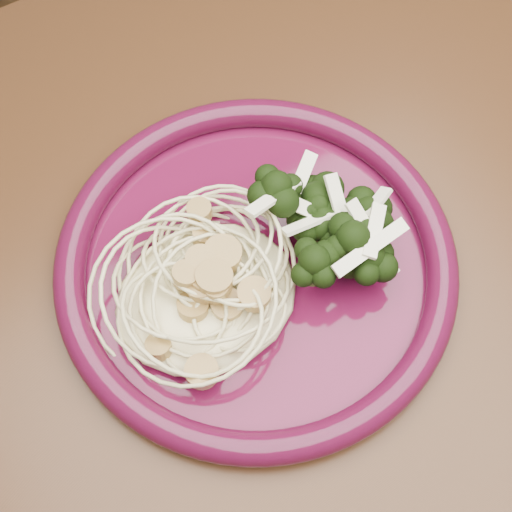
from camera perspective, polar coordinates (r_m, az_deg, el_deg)
The scene contains 6 objects.
dining_table at distance 0.58m, azimuth 2.73°, elevation -10.91°, with size 1.20×0.80×0.75m.
dinner_plate at distance 0.50m, azimuth 0.00°, elevation -0.51°, with size 0.31×0.31×0.02m.
spaghetti_pile at distance 0.48m, azimuth -4.05°, elevation -2.80°, with size 0.13×0.11×0.03m, color beige.
scallop_cluster at distance 0.45m, azimuth -4.33°, elevation -0.98°, with size 0.12×0.12×0.04m, color tan, non-canonical shape.
broccoli_pile at distance 0.50m, azimuth 4.75°, elevation 3.74°, with size 0.08×0.13×0.04m, color black.
onion_garnish at distance 0.47m, azimuth 5.00°, elevation 5.48°, with size 0.05×0.08×0.05m, color white, non-canonical shape.
Camera 1 is at (-0.11, -0.13, 1.20)m, focal length 50.00 mm.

